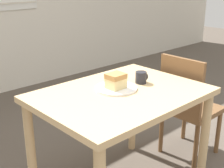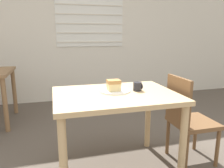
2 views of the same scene
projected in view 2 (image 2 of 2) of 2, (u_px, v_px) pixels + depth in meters
wall_back at (80, 26)px, 4.06m from camera, size 10.00×0.09×2.80m
dining_table_near at (115, 105)px, 1.92m from camera, size 1.06×0.78×0.75m
chair_near_window at (187, 117)px, 2.11m from camera, size 0.40×0.40×0.86m
plate at (115, 91)px, 1.95m from camera, size 0.27×0.27×0.01m
cake_slice at (114, 85)px, 1.93m from camera, size 0.11×0.10×0.10m
coffee_mug at (138, 86)px, 1.97m from camera, size 0.08×0.08×0.08m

